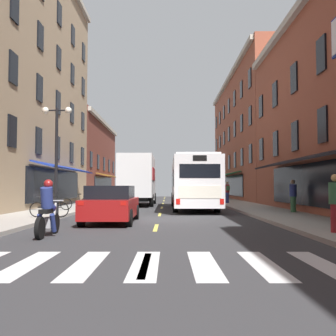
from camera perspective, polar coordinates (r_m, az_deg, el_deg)
name	(u,v)px	position (r m, az deg, el deg)	size (l,w,h in m)	color
ground_plane	(158,220)	(17.39, -1.47, -7.68)	(34.80, 80.00, 0.10)	#333335
lane_centre_dashes	(158,220)	(17.14, -1.49, -7.57)	(0.14, 73.90, 0.01)	#DBCC4C
crosswalk_near	(145,264)	(7.48, -3.42, -13.89)	(7.10, 2.80, 0.01)	silver
sidewalk_left	(25,218)	(18.49, -20.21, -6.85)	(3.00, 80.00, 0.14)	#A39E93
sidewalk_right	(291,218)	(18.22, 17.57, -6.95)	(3.00, 80.00, 0.14)	#A39E93
transit_bus	(192,183)	(25.15, 3.57, -2.15)	(2.67, 11.19, 3.24)	white
box_truck	(138,180)	(29.90, -4.40, -1.81)	(2.52, 7.95, 3.72)	white
sedan_near	(111,204)	(15.84, -8.34, -5.24)	(1.95, 4.57, 1.48)	maroon
sedan_mid	(144,194)	(41.14, -3.55, -3.81)	(1.94, 4.29, 1.30)	silver
motorcycle_rider	(48,212)	(11.96, -17.22, -6.17)	(0.62, 2.07, 1.66)	black
bicycle_near	(49,209)	(17.45, -17.04, -5.73)	(1.71, 0.48, 0.91)	black
bicycle_mid	(75,203)	(22.69, -13.39, -5.05)	(1.68, 0.56, 0.91)	black
pedestrian_near	(227,192)	(31.61, 8.62, -3.42)	(0.36, 0.51, 1.72)	navy
pedestrian_mid	(293,196)	(21.01, 17.79, -3.85)	(0.36, 0.36, 1.66)	#33663F
pedestrian_far	(335,202)	(12.18, 23.25, -4.65)	(0.36, 0.36, 1.67)	maroon
street_lamp_twin	(56,154)	(19.38, -16.07, 1.93)	(1.42, 0.32, 5.13)	black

